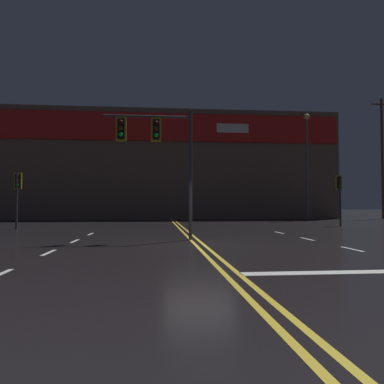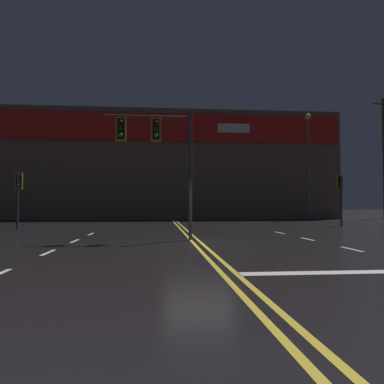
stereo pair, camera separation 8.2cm
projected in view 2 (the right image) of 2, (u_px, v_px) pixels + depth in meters
ground_plane at (199, 245)px, 13.45m from camera, size 200.00×200.00×0.00m
road_markings at (230, 248)px, 12.45m from camera, size 14.18×60.00×0.01m
traffic_signal_median at (155, 142)px, 15.30m from camera, size 3.62×0.36×5.31m
traffic_signal_corner_northwest at (18, 188)px, 22.34m from camera, size 0.42×0.36×3.37m
traffic_signal_corner_northeast at (340, 189)px, 25.56m from camera, size 0.42×0.36×3.46m
streetlight_far_median at (308, 153)px, 35.04m from camera, size 0.56×0.56×10.02m
building_backdrop at (172, 168)px, 41.58m from camera, size 34.16×10.23×10.98m
utility_pole_row at (191, 162)px, 37.61m from camera, size 47.59×0.26×12.75m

